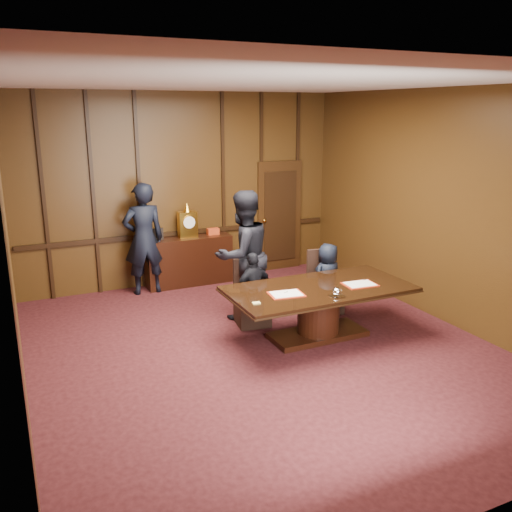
{
  "coord_description": "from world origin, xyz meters",
  "views": [
    {
      "loc": [
        -2.98,
        -6.08,
        3.18
      ],
      "look_at": [
        0.35,
        1.03,
        1.05
      ],
      "focal_mm": 38.0,
      "sensor_mm": 36.0,
      "label": 1
    }
  ],
  "objects": [
    {
      "name": "chair_left",
      "position": [
        0.25,
        0.99,
        0.29
      ],
      "size": [
        0.55,
        0.55,
        0.99
      ],
      "rotation": [
        0.0,
        0.0,
        -0.15
      ],
      "color": "black",
      "rests_on": "ground"
    },
    {
      "name": "folder_right",
      "position": [
        1.48,
        -0.05,
        0.77
      ],
      "size": [
        0.49,
        0.37,
        0.02
      ],
      "rotation": [
        0.0,
        0.0,
        -0.08
      ],
      "color": "#AF2910",
      "rests_on": "conference_table"
    },
    {
      "name": "witness_left",
      "position": [
        -0.86,
        3.1,
        0.99
      ],
      "size": [
        0.73,
        0.48,
        1.98
      ],
      "primitive_type": "imported",
      "rotation": [
        0.0,
        0.0,
        3.15
      ],
      "color": "black",
      "rests_on": "ground"
    },
    {
      "name": "inkstand",
      "position": [
        0.9,
        -0.34,
        0.81
      ],
      "size": [
        0.2,
        0.14,
        0.12
      ],
      "color": "white",
      "rests_on": "conference_table"
    },
    {
      "name": "notepad",
      "position": [
        -0.19,
        -0.13,
        0.77
      ],
      "size": [
        0.11,
        0.08,
        0.01
      ],
      "primitive_type": "cube",
      "rotation": [
        0.0,
        0.0,
        -0.12
      ],
      "color": "#EAD672",
      "rests_on": "conference_table"
    },
    {
      "name": "room",
      "position": [
        0.07,
        0.14,
        1.72
      ],
      "size": [
        7.0,
        7.04,
        3.5
      ],
      "color": "black",
      "rests_on": "ground"
    },
    {
      "name": "chair_right",
      "position": [
        1.55,
        0.99,
        0.29
      ],
      "size": [
        0.54,
        0.54,
        0.99
      ],
      "rotation": [
        0.0,
        0.0,
        -0.14
      ],
      "color": "black",
      "rests_on": "ground"
    },
    {
      "name": "conference_table",
      "position": [
        0.9,
        0.11,
        0.51
      ],
      "size": [
        2.62,
        1.32,
        0.76
      ],
      "color": "black",
      "rests_on": "ground"
    },
    {
      "name": "folder_left",
      "position": [
        0.32,
        0.02,
        0.77
      ],
      "size": [
        0.5,
        0.39,
        0.02
      ],
      "rotation": [
        0.0,
        0.0,
        -0.14
      ],
      "color": "#AF2910",
      "rests_on": "conference_table"
    },
    {
      "name": "signatory_left",
      "position": [
        0.25,
        0.91,
        0.57
      ],
      "size": [
        0.71,
        0.4,
        1.14
      ],
      "primitive_type": "imported",
      "rotation": [
        0.0,
        0.0,
        3.32
      ],
      "color": "black",
      "rests_on": "ground"
    },
    {
      "name": "witness_right",
      "position": [
        0.26,
        1.32,
        1.0
      ],
      "size": [
        1.13,
        0.98,
        2.01
      ],
      "primitive_type": "imported",
      "rotation": [
        0.0,
        0.0,
        3.39
      ],
      "color": "black",
      "rests_on": "ground"
    },
    {
      "name": "sideboard",
      "position": [
        0.0,
        3.26,
        0.49
      ],
      "size": [
        1.6,
        0.45,
        1.54
      ],
      "color": "black",
      "rests_on": "ground"
    },
    {
      "name": "signatory_right",
      "position": [
        1.55,
        0.91,
        0.57
      ],
      "size": [
        0.61,
        0.45,
        1.14
      ],
      "primitive_type": "imported",
      "rotation": [
        0.0,
        0.0,
        3.31
      ],
      "color": "black",
      "rests_on": "ground"
    }
  ]
}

